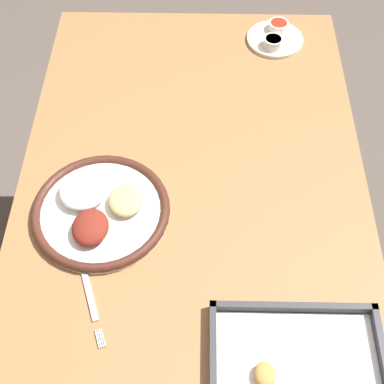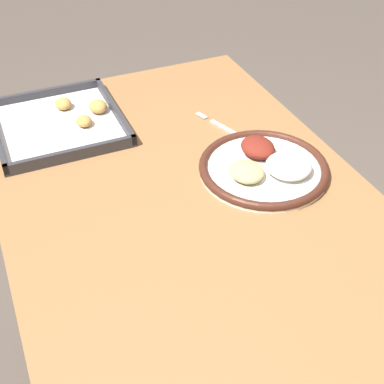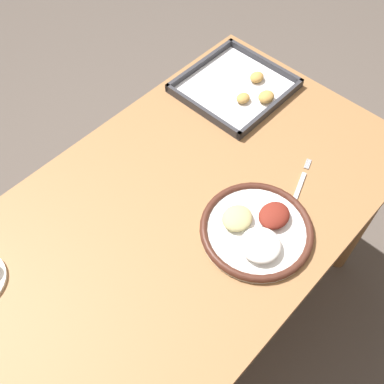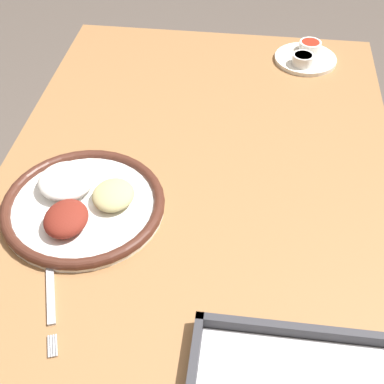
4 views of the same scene
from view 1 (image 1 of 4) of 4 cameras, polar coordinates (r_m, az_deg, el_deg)
name	(u,v)px [view 1 (image 1 of 4)]	position (r m, az deg, el deg)	size (l,w,h in m)	color
ground_plane	(192,326)	(1.83, 0.01, -14.12)	(8.00, 8.00, 0.00)	#564C44
dining_table	(192,223)	(1.25, 0.01, -3.31)	(1.26, 0.77, 0.76)	olive
dinner_plate	(100,209)	(1.13, -9.83, -1.81)	(0.29, 0.29, 0.05)	white
fork	(89,293)	(1.05, -10.89, -10.58)	(0.19, 0.08, 0.00)	#B2B2B7
saucer_plate	(275,37)	(1.51, 8.87, 16.02)	(0.15, 0.15, 0.04)	white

